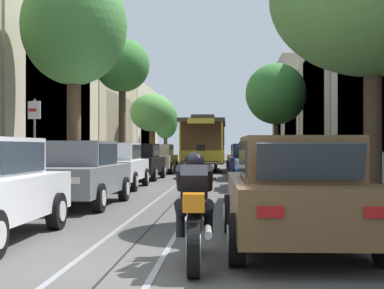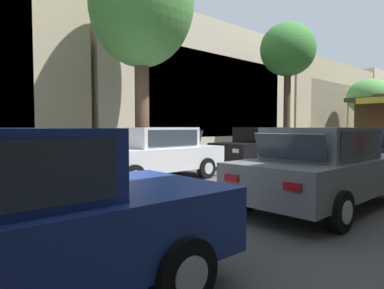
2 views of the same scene
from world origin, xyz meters
The scene contains 10 objects.
ground_plane centered at (0.00, 23.99, 0.00)m, with size 160.00×160.00×0.00m, color #4C4947.
building_facade_left centered at (-9.02, 27.13, 4.02)m, with size 5.28×59.67×9.86m.
parked_car_white_mid_left centered at (-2.52, 12.91, 0.80)m, with size 2.02×4.37×1.58m.
parked_car_black_fourth_left centered at (-2.50, 18.27, 0.80)m, with size 2.07×4.39×1.58m.
parked_car_beige_fifth_left centered at (-2.42, 24.35, 0.80)m, with size 2.06×4.39×1.58m.
parked_car_grey_mid_right centered at (2.56, 13.22, 0.80)m, with size 2.00×4.36×1.58m.
street_tree_kerb_left_second centered at (-4.13, 13.54, 5.74)m, with size 3.83×3.47×7.95m.
street_tree_kerb_left_mid centered at (-4.12, 22.93, 5.66)m, with size 2.86×3.09×7.17m.
street_tree_kerb_left_fourth centered at (-4.10, 34.83, 3.93)m, with size 3.25×3.39×5.37m.
pedestrian_on_left_pavement centered at (-5.30, 25.52, 0.87)m, with size 0.55×0.36×1.55m.
Camera 2 is at (5.54, 6.91, 1.59)m, focal length 31.04 mm.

